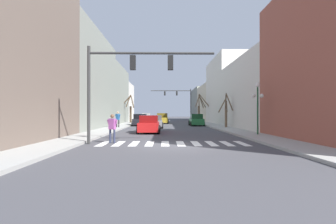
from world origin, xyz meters
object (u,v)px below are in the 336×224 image
object	(u,v)px
car_parked_right_mid	(146,118)
street_tree_right_mid	(200,108)
car_parked_left_far	(149,125)
traffic_signal_far	(179,98)
pedestrian_on_left_sidewalk	(112,126)
car_parked_left_mid	(196,120)
street_tree_right_near	(226,112)
car_driving_away_lane	(155,122)
car_driving_toward_lane	(140,120)
car_parked_right_far	(162,119)
traffic_signal_near	(128,72)
street_lamp_right_corner	(258,98)
pedestrian_near_right_corner	(118,118)
street_tree_right_far	(129,109)

from	to	relation	value
car_parked_right_mid	street_tree_right_mid	bearing A→B (deg)	-103.46
car_parked_left_far	street_tree_right_mid	distance (m)	25.56
car_parked_right_mid	street_tree_right_mid	size ratio (longest dim) A/B	0.87
traffic_signal_far	car_parked_left_far	size ratio (longest dim) A/B	1.77
car_parked_left_far	street_tree_right_mid	size ratio (longest dim) A/B	0.89
car_parked_left_far	pedestrian_on_left_sidewalk	world-z (taller)	pedestrian_on_left_sidewalk
car_parked_left_mid	car_parked_right_mid	world-z (taller)	car_parked_right_mid
street_tree_right_near	car_driving_away_lane	bearing A→B (deg)	172.09
car_driving_toward_lane	car_parked_right_far	size ratio (longest dim) A/B	0.99
car_driving_toward_lane	traffic_signal_near	bearing A→B (deg)	-176.60
car_parked_left_mid	car_parked_right_mid	xyz separation A→B (m)	(-8.01, 13.50, 0.05)
car_parked_left_mid	car_parked_right_far	distance (m)	9.38
car_parked_right_far	pedestrian_on_left_sidewalk	world-z (taller)	car_parked_right_far
pedestrian_on_left_sidewalk	car_parked_left_far	bearing A→B (deg)	-77.63
traffic_signal_near	car_driving_away_lane	distance (m)	16.76
street_lamp_right_corner	pedestrian_near_right_corner	world-z (taller)	street_lamp_right_corner
car_parked_left_mid	traffic_signal_near	bearing A→B (deg)	163.13
car_parked_left_mid	car_parked_right_mid	distance (m)	15.70
traffic_signal_near	street_tree_right_near	size ratio (longest dim) A/B	1.84
street_tree_right_near	street_lamp_right_corner	bearing A→B (deg)	-90.00
car_parked_left_mid	street_tree_right_near	world-z (taller)	street_tree_right_near
car_driving_away_lane	street_tree_right_mid	size ratio (longest dim) A/B	0.89
traffic_signal_near	car_parked_left_mid	world-z (taller)	traffic_signal_near
traffic_signal_far	street_tree_right_far	bearing A→B (deg)	-137.38
street_tree_right_mid	car_parked_left_mid	bearing A→B (deg)	-100.34
pedestrian_near_right_corner	street_tree_right_near	size ratio (longest dim) A/B	0.46
car_parked_right_mid	pedestrian_near_right_corner	bearing A→B (deg)	174.60
car_driving_toward_lane	car_parked_left_mid	world-z (taller)	car_parked_left_mid
car_parked_left_mid	street_tree_right_mid	bearing A→B (deg)	-10.34
car_parked_right_mid	street_tree_right_mid	xyz separation A→B (m)	(10.03, -2.40, 1.88)
car_parked_left_far	car_driving_toward_lane	bearing A→B (deg)	-171.23
street_lamp_right_corner	car_driving_toward_lane	world-z (taller)	street_lamp_right_corner
traffic_signal_far	car_driving_toward_lane	distance (m)	18.06
car_driving_toward_lane	street_tree_right_near	world-z (taller)	street_tree_right_near
car_driving_toward_lane	car_parked_right_mid	size ratio (longest dim) A/B	0.91
car_parked_left_far	car_parked_left_mid	bearing A→B (deg)	155.83
traffic_signal_far	car_driving_toward_lane	xyz separation A→B (m)	(-6.39, -16.36, -4.20)
street_lamp_right_corner	street_tree_right_far	size ratio (longest dim) A/B	0.82
car_driving_away_lane	car_parked_left_mid	xyz separation A→B (m)	(5.69, 5.48, 0.06)
traffic_signal_far	street_tree_right_near	world-z (taller)	traffic_signal_far
car_parked_left_far	car_parked_right_far	xyz separation A→B (m)	(0.99, 21.12, 0.08)
car_driving_toward_lane	car_parked_right_far	distance (m)	8.43
street_tree_right_mid	traffic_signal_near	bearing A→B (deg)	-104.71
car_driving_away_lane	street_tree_right_near	bearing A→B (deg)	82.09
car_driving_toward_lane	pedestrian_on_left_sidewalk	xyz separation A→B (m)	(0.33, -21.48, 0.24)
car_parked_left_mid	car_parked_right_far	bearing A→B (deg)	31.52
car_parked_left_mid	pedestrian_on_left_sidewalk	world-z (taller)	pedestrian_on_left_sidewalk
street_lamp_right_corner	car_parked_left_mid	bearing A→B (deg)	98.87
traffic_signal_near	street_tree_right_near	bearing A→B (deg)	58.61
car_driving_away_lane	car_parked_left_far	distance (m)	7.64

